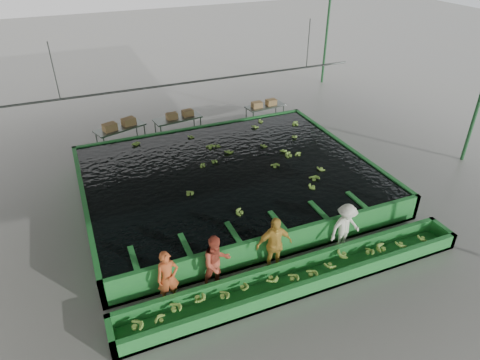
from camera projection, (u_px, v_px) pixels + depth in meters
name	position (u px, v px, depth m)	size (l,w,h in m)	color
ground	(246.00, 212.00, 14.36)	(80.00, 80.00, 0.00)	slate
shed_roof	(247.00, 65.00, 11.77)	(20.00, 22.00, 0.04)	gray
shed_posts	(246.00, 146.00, 13.07)	(20.00, 22.00, 5.00)	#255F31
flotation_tank	(229.00, 180.00, 15.31)	(10.00, 8.00, 0.90)	#237C30
tank_water	(229.00, 170.00, 15.11)	(9.70, 7.70, 0.00)	black
sorting_trough	(300.00, 277.00, 11.40)	(10.00, 1.00, 0.50)	#237C30
cableway_rail	(196.00, 82.00, 16.75)	(0.08, 0.08, 14.00)	#59605B
rail_hanger_left	(54.00, 71.00, 14.57)	(0.04, 0.04, 2.00)	#59605B
rail_hanger_right	(308.00, 44.00, 17.89)	(0.04, 0.04, 2.00)	#59605B
worker_a	(168.00, 278.00, 10.64)	(0.57, 0.38, 1.56)	#D35A29
worker_b	(217.00, 263.00, 11.05)	(0.80, 0.62, 1.64)	#C24D35
worker_c	(274.00, 245.00, 11.57)	(1.03, 0.43, 1.76)	gold
worker_d	(345.00, 227.00, 12.39)	(1.01, 0.58, 1.55)	white
packing_table_left	(121.00, 137.00, 18.27)	(2.08, 0.83, 0.95)	#59605B
packing_table_mid	(178.00, 128.00, 19.13)	(2.09, 0.84, 0.95)	#59605B
packing_table_right	(265.00, 114.00, 20.62)	(1.89, 0.76, 0.86)	#59605B
box_stack_left	(120.00, 128.00, 17.99)	(1.41, 0.39, 0.30)	#9A7747
box_stack_mid	(180.00, 117.00, 18.93)	(1.22, 0.34, 0.26)	#9A7747
box_stack_right	(264.00, 106.00, 20.32)	(1.25, 0.35, 0.27)	#9A7747
floating_bananas	(221.00, 160.00, 15.74)	(9.08, 6.19, 0.12)	#77A93B
trough_bananas	(300.00, 273.00, 11.32)	(9.18, 0.61, 0.12)	#77A93B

